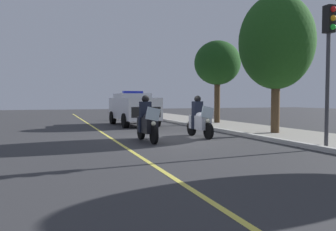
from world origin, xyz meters
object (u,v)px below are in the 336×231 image
(police_motorcycle_lead_right, at_px, (199,120))
(cyclist_background, at_px, (143,109))
(police_suv, at_px, (133,108))
(tree_mid_block, at_px, (276,43))
(tree_far_back, at_px, (217,63))
(police_motorcycle_lead_left, at_px, (147,123))
(traffic_light, at_px, (329,44))

(police_motorcycle_lead_right, relative_size, cyclist_background, 1.22)
(police_suv, relative_size, tree_mid_block, 0.83)
(police_motorcycle_lead_right, height_order, tree_far_back, tree_far_back)
(police_motorcycle_lead_right, bearing_deg, tree_far_back, 146.61)
(police_motorcycle_lead_left, relative_size, traffic_light, 0.49)
(police_motorcycle_lead_left, relative_size, police_motorcycle_lead_right, 1.00)
(police_motorcycle_lead_right, distance_m, traffic_light, 5.57)
(police_motorcycle_lead_right, distance_m, tree_mid_block, 4.86)
(police_suv, distance_m, tree_far_back, 5.91)
(tree_mid_block, relative_size, tree_far_back, 1.18)
(police_motorcycle_lead_left, distance_m, tree_far_back, 9.90)
(police_motorcycle_lead_right, distance_m, police_suv, 7.04)
(police_motorcycle_lead_left, distance_m, police_suv, 7.66)
(police_motorcycle_lead_left, relative_size, tree_far_back, 0.42)
(police_motorcycle_lead_left, xyz_separation_m, traffic_light, (3.71, 4.80, 2.59))
(police_motorcycle_lead_left, xyz_separation_m, cyclist_background, (-12.80, 3.30, 0.14))
(police_motorcycle_lead_left, distance_m, police_motorcycle_lead_right, 2.48)
(traffic_light, height_order, tree_far_back, tree_far_back)
(police_motorcycle_lead_right, xyz_separation_m, tree_mid_block, (0.25, 3.53, 3.33))
(police_motorcycle_lead_right, distance_m, cyclist_background, 12.23)
(police_motorcycle_lead_left, distance_m, cyclist_background, 13.22)
(tree_far_back, bearing_deg, police_motorcycle_lead_right, -33.39)
(cyclist_background, bearing_deg, tree_mid_block, 11.97)
(tree_far_back, bearing_deg, tree_mid_block, -4.91)
(police_motorcycle_lead_left, height_order, cyclist_background, police_motorcycle_lead_left)
(police_suv, relative_size, traffic_light, 1.13)
(police_motorcycle_lead_left, bearing_deg, cyclist_background, 165.53)
(police_motorcycle_lead_right, bearing_deg, police_motorcycle_lead_left, -76.10)
(tree_far_back, bearing_deg, cyclist_background, -151.97)
(tree_mid_block, xyz_separation_m, tree_far_back, (-6.45, 0.55, -0.24))
(police_suv, height_order, tree_mid_block, tree_mid_block)
(tree_mid_block, bearing_deg, cyclist_background, -168.03)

